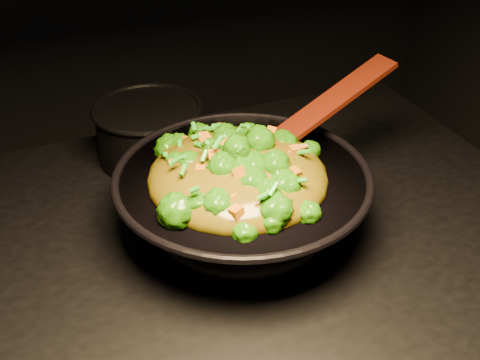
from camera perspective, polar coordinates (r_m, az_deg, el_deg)
name	(u,v)px	position (r m, az deg, el deg)	size (l,w,h in m)	color
wok	(242,204)	(0.96, 0.23, -2.28)	(0.39, 0.39, 0.11)	black
stir_fry	(238,153)	(0.90, -0.22, 2.56)	(0.28, 0.28, 0.10)	#205F06
spatula	(317,112)	(1.01, 7.28, 6.37)	(0.32, 0.05, 0.01)	#3B1005
back_pot	(149,132)	(1.17, -8.58, 4.51)	(0.20, 0.20, 0.11)	black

